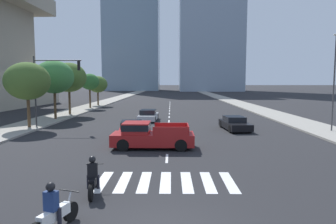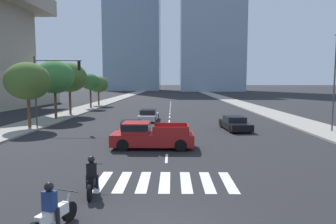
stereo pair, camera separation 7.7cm
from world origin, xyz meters
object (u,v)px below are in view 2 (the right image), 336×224
at_px(sedan_red_2, 132,130).
at_px(street_tree_fourth, 90,82).
at_px(street_lamp_east, 335,75).
at_px(motorcycle_third, 52,212).
at_px(motorcycle_trailing, 92,179).
at_px(sedan_black_0, 235,124).
at_px(street_tree_nearest, 28,81).
at_px(traffic_signal_far, 52,79).
at_px(street_tree_fifth, 98,84).
at_px(street_tree_third, 69,77).
at_px(sedan_silver_1, 149,116).
at_px(street_tree_second, 55,77).
at_px(pickup_truck, 149,136).

bearing_deg(sedan_red_2, street_tree_fourth, 15.85).
bearing_deg(street_tree_fourth, street_lamp_east, -40.62).
bearing_deg(motorcycle_third, motorcycle_trailing, 11.95).
xyz_separation_m(sedan_black_0, street_tree_nearest, (-18.55, 0.46, 3.75)).
relative_size(traffic_signal_far, street_tree_fifth, 1.26).
bearing_deg(street_tree_nearest, street_tree_third, 90.00).
bearing_deg(motorcycle_third, sedan_silver_1, 16.72).
distance_m(street_lamp_east, street_tree_second, 27.63).
relative_size(pickup_truck, street_tree_fourth, 0.97).
bearing_deg(motorcycle_trailing, street_tree_nearest, 24.54).
bearing_deg(sedan_silver_1, street_tree_nearest, 121.62).
bearing_deg(motorcycle_trailing, sedan_black_0, -36.08).
bearing_deg(sedan_black_0, motorcycle_third, -30.83).
xyz_separation_m(motorcycle_trailing, street_lamp_east, (16.49, 14.32, 4.19)).
relative_size(sedan_silver_1, street_tree_nearest, 0.78).
distance_m(sedan_red_2, street_lamp_east, 17.26).
bearing_deg(motorcycle_third, street_tree_fifth, 30.56).
bearing_deg(motorcycle_trailing, street_lamp_east, -56.24).
bearing_deg(street_tree_nearest, motorcycle_third, -63.27).
bearing_deg(motorcycle_trailing, sedan_silver_1, -8.42).
bearing_deg(street_tree_second, motorcycle_third, -69.27).
bearing_deg(sedan_black_0, street_tree_nearest, -96.53).
distance_m(motorcycle_trailing, sedan_red_2, 11.57).
bearing_deg(street_tree_fifth, pickup_truck, -71.46).
distance_m(pickup_truck, street_tree_nearest, 14.43).
relative_size(sedan_black_0, street_lamp_east, 0.57).
distance_m(pickup_truck, street_tree_fifth, 36.21).
height_order(pickup_truck, street_lamp_east, street_lamp_east).
bearing_deg(street_lamp_east, traffic_signal_far, 174.52).
height_order(motorcycle_trailing, street_tree_fifth, street_tree_fifth).
xyz_separation_m(traffic_signal_far, street_tree_second, (-1.94, 5.71, 0.24)).
xyz_separation_m(sedan_black_0, street_tree_second, (-18.55, 6.76, 4.22)).
xyz_separation_m(street_tree_second, street_tree_third, (-0.00, 4.84, 0.03)).
bearing_deg(pickup_truck, street_tree_second, -50.77).
bearing_deg(motorcycle_third, street_tree_third, 36.21).
bearing_deg(sedan_silver_1, sedan_black_0, -124.87).
bearing_deg(sedan_black_0, street_tree_fifth, -150.27).
bearing_deg(street_lamp_east, sedan_red_2, -170.54).
height_order(motorcycle_third, traffic_signal_far, traffic_signal_far).
distance_m(motorcycle_third, street_tree_nearest, 21.66).
xyz_separation_m(motorcycle_third, sedan_silver_1, (0.81, 24.83, -0.02)).
distance_m(pickup_truck, traffic_signal_far, 13.38).
xyz_separation_m(motorcycle_trailing, sedan_silver_1, (0.46, 21.85, -0.02)).
height_order(sedan_red_2, street_tree_second, street_tree_second).
distance_m(street_tree_third, street_tree_fourth, 9.79).
distance_m(street_lamp_east, street_tree_third, 29.41).
height_order(sedan_red_2, street_tree_nearest, street_tree_nearest).
distance_m(motorcycle_third, street_tree_second, 27.43).
relative_size(motorcycle_third, sedan_red_2, 0.43).
relative_size(motorcycle_third, traffic_signal_far, 0.31).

